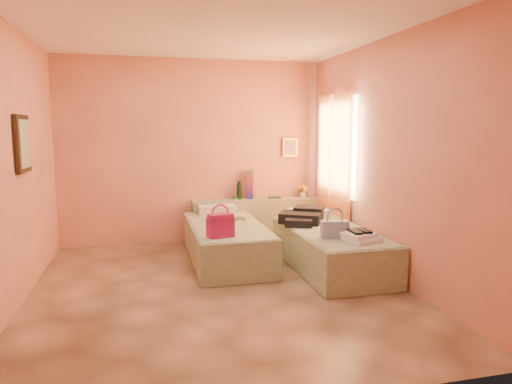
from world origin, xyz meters
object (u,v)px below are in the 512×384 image
water_bottle (239,191)px  green_book (275,197)px  headboard_ledge (257,219)px  bed_left (227,242)px  magenta_handbag (220,225)px  bed_right (330,249)px  blue_handbag (335,229)px  towel_stack (362,237)px  flower_vase (303,190)px

water_bottle → green_book: (0.57, -0.04, -0.12)m
headboard_ledge → green_book: green_book is taller
headboard_ledge → bed_left: bearing=-123.1°
bed_left → green_book: size_ratio=10.73×
headboard_ledge → magenta_handbag: magenta_handbag is taller
bed_left → bed_right: size_ratio=1.00×
magenta_handbag → blue_handbag: magenta_handbag is taller
blue_handbag → towel_stack: bearing=-40.1°
green_book → magenta_handbag: (-1.17, -1.75, -0.03)m
bed_left → water_bottle: (0.40, 1.09, 0.54)m
blue_handbag → towel_stack: 0.34m
bed_right → blue_handbag: 0.55m
headboard_ledge → towel_stack: 2.45m
bed_left → green_book: (0.97, 1.04, 0.42)m
headboard_ledge → towel_stack: headboard_ledge is taller
bed_left → bed_right: same height
flower_vase → headboard_ledge: bearing=179.6°
water_bottle → blue_handbag: size_ratio=0.89×
bed_left → magenta_handbag: size_ratio=6.75×
headboard_ledge → blue_handbag: size_ratio=6.62×
magenta_handbag → blue_handbag: (1.28, -0.36, -0.04)m
bed_left → blue_handbag: size_ratio=6.46×
water_bottle → magenta_handbag: (-0.60, -1.79, -0.15)m
water_bottle → flower_vase: water_bottle is taller
blue_handbag → bed_right: bearing=80.2°
headboard_ledge → blue_handbag: blue_handbag is taller
flower_vase → blue_handbag: bearing=-100.0°
water_bottle → green_book: 0.58m
water_bottle → towel_stack: 2.57m
water_bottle → magenta_handbag: size_ratio=0.93×
green_book → towel_stack: size_ratio=0.53×
bed_left → towel_stack: bearing=-45.1°
bed_left → green_book: 1.48m
bed_right → water_bottle: 1.99m
bed_left → green_book: green_book is taller
water_bottle → blue_handbag: bearing=-72.5°
bed_left → flower_vase: (1.45, 1.04, 0.52)m
magenta_handbag → towel_stack: size_ratio=0.85×
green_book → towel_stack: 2.38m
headboard_ledge → water_bottle: bearing=172.6°
bed_right → towel_stack: (0.10, -0.66, 0.30)m
magenta_handbag → blue_handbag: 1.33m
flower_vase → magenta_handbag: flower_vase is taller
blue_handbag → headboard_ledge: bearing=108.4°
headboard_ledge → green_book: (0.29, -0.01, 0.34)m
bed_left → magenta_handbag: bearing=-105.7°
flower_vase → magenta_handbag: size_ratio=0.78×
blue_handbag → flower_vase: bearing=87.7°
headboard_ledge → green_book: size_ratio=11.00×
green_book → magenta_handbag: 2.10m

